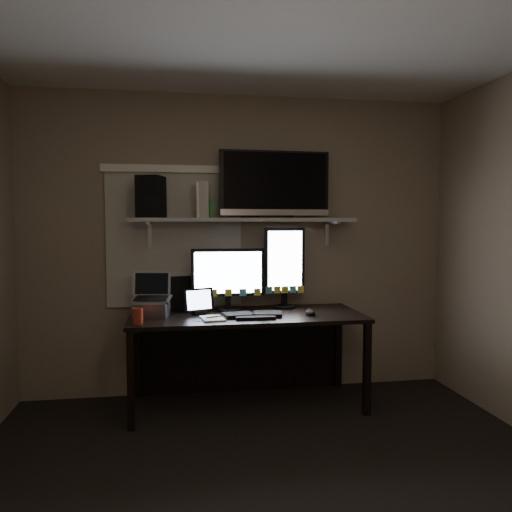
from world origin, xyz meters
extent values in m
plane|color=black|center=(0.00, 0.00, 0.00)|extent=(3.60, 3.60, 0.00)
plane|color=silver|center=(0.00, 0.00, 2.50)|extent=(3.60, 3.60, 0.00)
plane|color=#82705D|center=(0.00, 1.80, 1.25)|extent=(3.60, 0.00, 3.60)
cube|color=beige|center=(-0.55, 1.79, 1.30)|extent=(1.10, 0.02, 1.10)
cube|color=black|center=(0.00, 1.43, 0.71)|extent=(1.80, 0.75, 0.03)
cube|color=black|center=(0.00, 1.78, 0.35)|extent=(1.80, 0.02, 0.70)
cube|color=black|center=(-0.86, 1.09, 0.35)|extent=(0.05, 0.05, 0.70)
cube|color=black|center=(0.86, 1.09, 0.35)|extent=(0.05, 0.05, 0.70)
cube|color=black|center=(-0.86, 1.76, 0.35)|extent=(0.05, 0.05, 0.70)
cube|color=black|center=(0.86, 1.76, 0.35)|extent=(0.05, 0.05, 0.70)
cube|color=#A3A39F|center=(0.00, 1.62, 1.46)|extent=(1.80, 0.35, 0.03)
cube|color=black|center=(-0.13, 1.58, 0.99)|extent=(0.59, 0.06, 0.52)
cube|color=black|center=(0.35, 1.66, 1.07)|extent=(0.34, 0.08, 0.68)
cube|color=black|center=(0.03, 1.32, 0.74)|extent=(0.46, 0.19, 0.03)
ellipsoid|color=black|center=(0.48, 1.30, 0.75)|extent=(0.08, 0.12, 0.04)
cube|color=beige|center=(-0.28, 1.25, 0.74)|extent=(0.18, 0.24, 0.01)
cube|color=black|center=(-0.37, 1.47, 0.83)|extent=(0.25, 0.17, 0.21)
cube|color=black|center=(-0.51, 1.70, 0.88)|extent=(0.25, 0.16, 0.30)
cube|color=#BAB9BE|center=(-0.73, 1.44, 0.89)|extent=(0.33, 0.28, 0.33)
cylinder|color=maroon|center=(-0.82, 1.17, 0.79)|extent=(0.08, 0.08, 0.11)
cube|color=black|center=(0.26, 1.64, 1.75)|extent=(0.91, 0.20, 0.54)
cube|color=silver|center=(-0.32, 1.64, 1.62)|extent=(0.11, 0.25, 0.28)
cube|color=black|center=(-0.73, 1.61, 1.64)|extent=(0.24, 0.26, 0.32)
camera|label=1|loc=(-0.54, -2.39, 1.45)|focal=35.00mm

